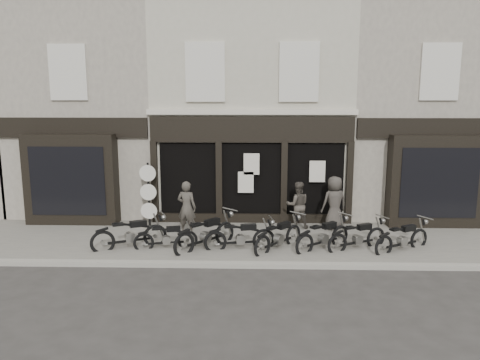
{
  "coord_description": "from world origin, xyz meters",
  "views": [
    {
      "loc": [
        0.06,
        -13.38,
        4.64
      ],
      "look_at": [
        -0.37,
        1.6,
        1.9
      ],
      "focal_mm": 35.0,
      "sensor_mm": 36.0,
      "label": 1
    }
  ],
  "objects_px": {
    "motorcycle_0": "(130,237)",
    "motorcycle_1": "(167,239)",
    "motorcycle_4": "(279,238)",
    "advert_sign_post": "(149,197)",
    "man_right": "(334,203)",
    "man_centre": "(298,205)",
    "man_left": "(187,208)",
    "motorcycle_2": "(206,236)",
    "motorcycle_6": "(358,239)",
    "motorcycle_5": "(323,238)",
    "motorcycle_3": "(241,239)",
    "motorcycle_7": "(402,241)"
  },
  "relations": [
    {
      "from": "motorcycle_6",
      "to": "advert_sign_post",
      "type": "xyz_separation_m",
      "value": [
        -6.75,
        2.21,
        0.74
      ]
    },
    {
      "from": "man_right",
      "to": "advert_sign_post",
      "type": "relative_size",
      "value": 0.77
    },
    {
      "from": "motorcycle_4",
      "to": "motorcycle_0",
      "type": "bearing_deg",
      "value": 131.58
    },
    {
      "from": "man_left",
      "to": "motorcycle_1",
      "type": "bearing_deg",
      "value": 89.07
    },
    {
      "from": "motorcycle_3",
      "to": "motorcycle_7",
      "type": "xyz_separation_m",
      "value": [
        4.78,
        -0.01,
        -0.01
      ]
    },
    {
      "from": "motorcycle_4",
      "to": "man_left",
      "type": "height_order",
      "value": "man_left"
    },
    {
      "from": "motorcycle_4",
      "to": "motorcycle_7",
      "type": "bearing_deg",
      "value": -49.75
    },
    {
      "from": "motorcycle_1",
      "to": "motorcycle_7",
      "type": "height_order",
      "value": "motorcycle_7"
    },
    {
      "from": "motorcycle_1",
      "to": "man_centre",
      "type": "xyz_separation_m",
      "value": [
        4.11,
        2.2,
        0.57
      ]
    },
    {
      "from": "motorcycle_2",
      "to": "man_right",
      "type": "xyz_separation_m",
      "value": [
        4.18,
        2.09,
        0.58
      ]
    },
    {
      "from": "motorcycle_0",
      "to": "man_centre",
      "type": "xyz_separation_m",
      "value": [
        5.21,
        2.18,
        0.49
      ]
    },
    {
      "from": "motorcycle_0",
      "to": "motorcycle_2",
      "type": "distance_m",
      "value": 2.27
    },
    {
      "from": "motorcycle_3",
      "to": "man_centre",
      "type": "distance_m",
      "value": 2.95
    },
    {
      "from": "man_centre",
      "to": "motorcycle_0",
      "type": "bearing_deg",
      "value": 20.02
    },
    {
      "from": "man_centre",
      "to": "advert_sign_post",
      "type": "xyz_separation_m",
      "value": [
        -5.14,
        0.12,
        0.21
      ]
    },
    {
      "from": "motorcycle_5",
      "to": "motorcycle_4",
      "type": "bearing_deg",
      "value": 145.37
    },
    {
      "from": "motorcycle_4",
      "to": "motorcycle_5",
      "type": "xyz_separation_m",
      "value": [
        1.33,
        0.07,
        -0.0
      ]
    },
    {
      "from": "motorcycle_6",
      "to": "man_left",
      "type": "distance_m",
      "value": 5.51
    },
    {
      "from": "advert_sign_post",
      "to": "man_right",
      "type": "bearing_deg",
      "value": -1.48
    },
    {
      "from": "motorcycle_2",
      "to": "motorcycle_6",
      "type": "height_order",
      "value": "motorcycle_2"
    },
    {
      "from": "motorcycle_1",
      "to": "motorcycle_4",
      "type": "relative_size",
      "value": 1.05
    },
    {
      "from": "man_centre",
      "to": "advert_sign_post",
      "type": "bearing_deg",
      "value": -4.09
    },
    {
      "from": "motorcycle_1",
      "to": "advert_sign_post",
      "type": "relative_size",
      "value": 0.8
    },
    {
      "from": "motorcycle_1",
      "to": "motorcycle_5",
      "type": "xyz_separation_m",
      "value": [
        4.7,
        0.11,
        0.05
      ]
    },
    {
      "from": "motorcycle_6",
      "to": "man_centre",
      "type": "relative_size",
      "value": 1.2
    },
    {
      "from": "motorcycle_1",
      "to": "motorcycle_6",
      "type": "xyz_separation_m",
      "value": [
        5.72,
        0.11,
        0.04
      ]
    },
    {
      "from": "motorcycle_0",
      "to": "motorcycle_2",
      "type": "height_order",
      "value": "motorcycle_2"
    },
    {
      "from": "motorcycle_0",
      "to": "motorcycle_1",
      "type": "relative_size",
      "value": 1.13
    },
    {
      "from": "motorcycle_0",
      "to": "man_right",
      "type": "distance_m",
      "value": 6.82
    },
    {
      "from": "motorcycle_6",
      "to": "motorcycle_0",
      "type": "bearing_deg",
      "value": 153.91
    },
    {
      "from": "motorcycle_3",
      "to": "man_left",
      "type": "relative_size",
      "value": 1.21
    },
    {
      "from": "motorcycle_7",
      "to": "advert_sign_post",
      "type": "bearing_deg",
      "value": 133.65
    },
    {
      "from": "motorcycle_5",
      "to": "man_left",
      "type": "bearing_deg",
      "value": 125.1
    },
    {
      "from": "motorcycle_1",
      "to": "motorcycle_2",
      "type": "height_order",
      "value": "motorcycle_2"
    },
    {
      "from": "man_right",
      "to": "man_centre",
      "type": "bearing_deg",
      "value": -21.61
    },
    {
      "from": "motorcycle_1",
      "to": "motorcycle_7",
      "type": "distance_m",
      "value": 7.01
    },
    {
      "from": "motorcycle_6",
      "to": "man_left",
      "type": "height_order",
      "value": "man_left"
    },
    {
      "from": "motorcycle_0",
      "to": "motorcycle_3",
      "type": "relative_size",
      "value": 1.0
    },
    {
      "from": "motorcycle_3",
      "to": "motorcycle_7",
      "type": "relative_size",
      "value": 1.12
    },
    {
      "from": "motorcycle_5",
      "to": "motorcycle_6",
      "type": "bearing_deg",
      "value": -37.65
    },
    {
      "from": "motorcycle_3",
      "to": "motorcycle_4",
      "type": "height_order",
      "value": "motorcycle_4"
    },
    {
      "from": "motorcycle_0",
      "to": "motorcycle_4",
      "type": "height_order",
      "value": "motorcycle_0"
    },
    {
      "from": "motorcycle_3",
      "to": "motorcycle_4",
      "type": "xyz_separation_m",
      "value": [
        1.14,
        0.05,
        0.0
      ]
    },
    {
      "from": "motorcycle_2",
      "to": "motorcycle_5",
      "type": "xyz_separation_m",
      "value": [
        3.52,
        0.04,
        -0.04
      ]
    },
    {
      "from": "motorcycle_3",
      "to": "motorcycle_5",
      "type": "distance_m",
      "value": 2.48
    },
    {
      "from": "motorcycle_4",
      "to": "advert_sign_post",
      "type": "xyz_separation_m",
      "value": [
        -4.4,
        2.28,
        0.73
      ]
    },
    {
      "from": "motorcycle_4",
      "to": "advert_sign_post",
      "type": "distance_m",
      "value": 5.01
    },
    {
      "from": "motorcycle_4",
      "to": "motorcycle_3",
      "type": "bearing_deg",
      "value": 133.6
    },
    {
      "from": "motorcycle_0",
      "to": "motorcycle_5",
      "type": "distance_m",
      "value": 5.8
    },
    {
      "from": "man_left",
      "to": "advert_sign_post",
      "type": "relative_size",
      "value": 0.75
    }
  ]
}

